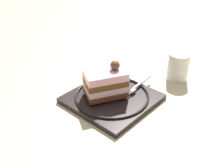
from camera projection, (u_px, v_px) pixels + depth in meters
ground_plane at (122, 103)px, 0.65m from camera, size 2.40×2.40×0.00m
dessert_plate at (112, 98)px, 0.66m from camera, size 0.22×0.22×0.02m
cake_slice at (106, 83)px, 0.63m from camera, size 0.11×0.09×0.09m
fork at (137, 86)px, 0.68m from camera, size 0.12×0.04×0.00m
drink_glass_far at (178, 68)px, 0.73m from camera, size 0.06×0.06×0.08m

